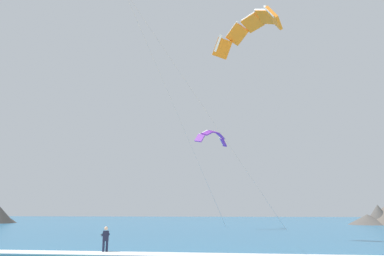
{
  "coord_description": "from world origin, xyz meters",
  "views": [
    {
      "loc": [
        9.52,
        -4.98,
        2.65
      ],
      "look_at": [
        6.63,
        18.29,
        8.25
      ],
      "focal_mm": 32.28,
      "sensor_mm": 36.0,
      "label": 1
    }
  ],
  "objects_px": {
    "kite_distant": "(213,136)",
    "kite_primary": "(249,28)",
    "kitesurfer": "(106,239)",
    "surfboard": "(105,255)"
  },
  "relations": [
    {
      "from": "kite_primary",
      "to": "kite_distant",
      "type": "distance_m",
      "value": 21.6
    },
    {
      "from": "surfboard",
      "to": "kite_distant",
      "type": "relative_size",
      "value": 0.29
    },
    {
      "from": "kite_primary",
      "to": "kite_distant",
      "type": "relative_size",
      "value": 3.8
    },
    {
      "from": "kite_distant",
      "to": "kite_primary",
      "type": "bearing_deg",
      "value": -76.9
    },
    {
      "from": "surfboard",
      "to": "kite_primary",
      "type": "xyz_separation_m",
      "value": [
        9.49,
        8.45,
        19.03
      ]
    },
    {
      "from": "kitesurfer",
      "to": "kite_primary",
      "type": "relative_size",
      "value": 0.09
    },
    {
      "from": "kitesurfer",
      "to": "kite_primary",
      "type": "bearing_deg",
      "value": 41.6
    },
    {
      "from": "surfboard",
      "to": "kitesurfer",
      "type": "xyz_separation_m",
      "value": [
        -0.01,
        0.02,
        0.91
      ]
    },
    {
      "from": "surfboard",
      "to": "kite_distant",
      "type": "bearing_deg",
      "value": 80.56
    },
    {
      "from": "kitesurfer",
      "to": "kite_primary",
      "type": "height_order",
      "value": "kite_primary"
    }
  ]
}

